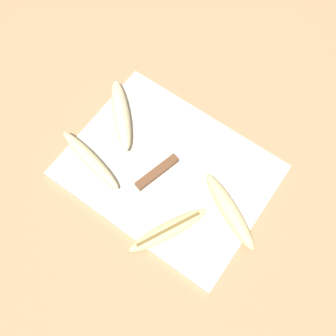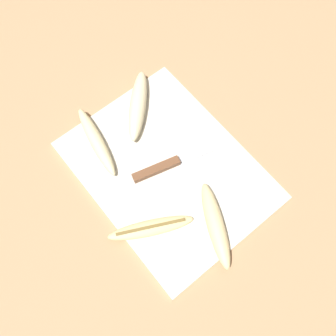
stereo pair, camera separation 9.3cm
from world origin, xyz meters
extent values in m
plane|color=tan|center=(0.00, 0.00, 0.00)|extent=(4.00, 4.00, 0.00)
cube|color=beige|center=(0.00, 0.00, 0.01)|extent=(0.47, 0.36, 0.01)
cube|color=brown|center=(-0.02, -0.02, 0.02)|extent=(0.05, 0.12, 0.02)
cube|color=#B7BABF|center=(0.01, 0.09, 0.01)|extent=(0.05, 0.11, 0.00)
ellipsoid|color=beige|center=(0.18, -0.01, 0.03)|extent=(0.20, 0.12, 0.04)
ellipsoid|color=beige|center=(-0.16, -0.09, 0.03)|extent=(0.21, 0.07, 0.03)
ellipsoid|color=#DBC684|center=(0.09, -0.12, 0.02)|extent=(0.12, 0.19, 0.02)
cube|color=brown|center=(0.09, -0.12, 0.03)|extent=(0.08, 0.14, 0.00)
ellipsoid|color=beige|center=(-0.18, 0.05, 0.03)|extent=(0.17, 0.17, 0.04)
camera|label=1|loc=(0.20, -0.29, 0.89)|focal=42.00mm
camera|label=2|loc=(0.27, -0.22, 0.89)|focal=42.00mm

